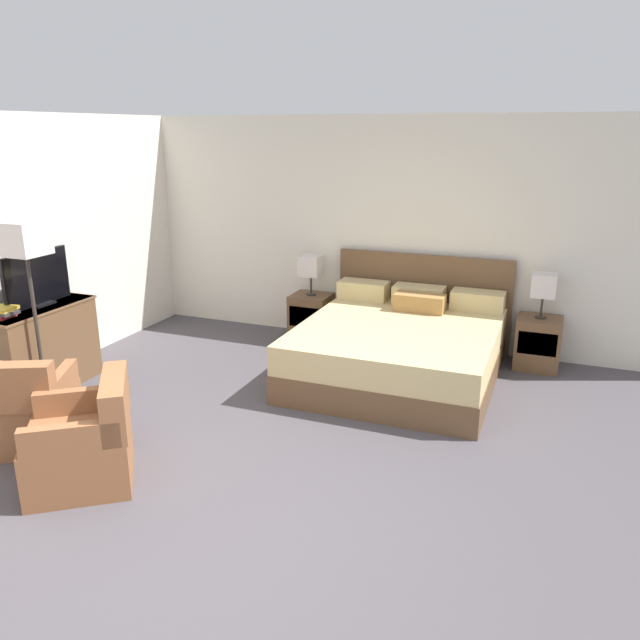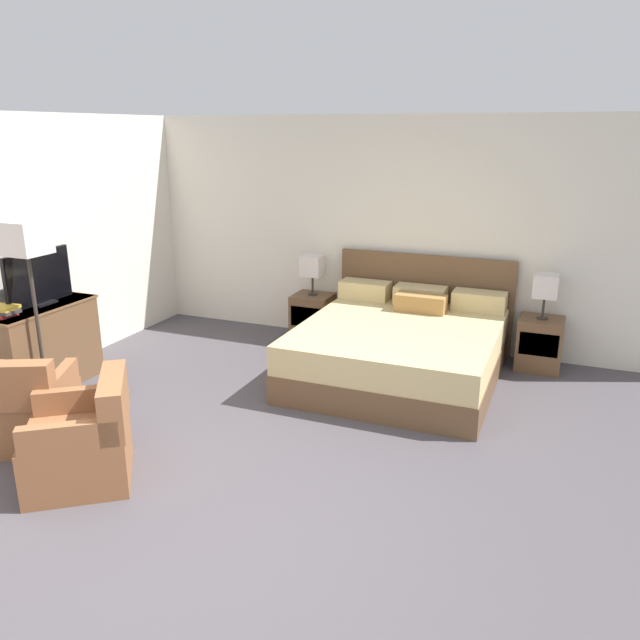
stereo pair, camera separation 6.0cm
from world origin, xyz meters
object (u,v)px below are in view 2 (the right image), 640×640
book_red_cover (2,314)px  armchair_by_window (23,410)px  bed (401,348)px  dresser (41,346)px  nightstand_right (539,344)px  book_small_top (3,308)px  floor_lamp (28,253)px  table_lamp_right (546,286)px  nightstand_left (313,317)px  tv (39,279)px  table_lamp_left (313,266)px  armchair_companion (84,443)px  book_blue_cover (4,311)px

book_red_cover → armchair_by_window: size_ratio=0.23×
bed → dresser: bed is taller
nightstand_right → book_small_top: 5.14m
floor_lamp → table_lamp_right: bearing=33.0°
nightstand_left → table_lamp_right: size_ratio=1.17×
dresser → book_small_top: 0.60m
tv → nightstand_right: bearing=27.2°
dresser → tv: (0.00, 0.07, 0.64)m
tv → book_small_top: 0.47m
table_lamp_left → armchair_companion: bearing=-94.6°
book_red_cover → book_blue_cover: size_ratio=0.85×
dresser → book_red_cover: bearing=-92.4°
nightstand_right → book_red_cover: 5.15m
nightstand_left → dresser: size_ratio=0.49×
book_red_cover → armchair_companion: size_ratio=0.22×
bed → book_blue_cover: (-3.07, -1.91, 0.56)m
tv → book_blue_cover: tv is taller
tv → table_lamp_left: bearing=50.9°
book_blue_cover → armchair_companion: (1.52, -0.80, -0.58)m
armchair_companion → book_blue_cover: bearing=152.4°
bed → table_lamp_right: 1.59m
book_blue_cover → nightstand_right: bearing=31.6°
armchair_by_window → floor_lamp: (-0.38, 0.60, 1.11)m
armchair_companion → tv: bearing=141.3°
armchair_by_window → table_lamp_left: bearing=71.0°
armchair_by_window → armchair_companion: (0.83, -0.25, 0.00)m
table_lamp_left → table_lamp_right: size_ratio=1.00×
dresser → tv: bearing=88.0°
bed → table_lamp_right: bed is taller
nightstand_left → book_red_cover: size_ratio=2.56×
table_lamp_left → table_lamp_right: (2.54, 0.00, 0.00)m
tv → book_red_cover: 0.49m
bed → book_blue_cover: bearing=-148.1°
book_red_cover → bed: bearing=31.6°
bed → book_blue_cover: bed is taller
bed → armchair_companion: size_ratio=2.19×
book_red_cover → armchair_companion: 1.83m
table_lamp_right → floor_lamp: floor_lamp is taller
nightstand_right → dresser: 4.93m
nightstand_left → nightstand_right: size_ratio=1.00×
dresser → tv: 0.64m
book_red_cover → floor_lamp: 0.66m
dresser → book_blue_cover: book_blue_cover is taller
book_blue_cover → armchair_by_window: (0.69, -0.55, -0.58)m
nightstand_left → book_blue_cover: size_ratio=2.17×
tv → armchair_by_window: 1.44m
book_blue_cover → armchair_companion: 1.81m
bed → tv: bearing=-154.4°
nightstand_right → tv: (-4.35, -2.24, 0.79)m
nightstand_left → book_blue_cover: 3.28m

